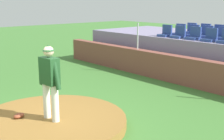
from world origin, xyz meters
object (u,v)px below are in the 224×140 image
(stadium_chair_2, at_px, (194,36))
(stadium_chair_7, at_px, (179,32))
(stadium_chair_9, at_px, (206,34))
(stadium_chair_1, at_px, (179,34))
(stadium_chair_15, at_px, (204,31))
(stadium_chair_16, at_px, (218,33))
(stadium_chair_8, at_px, (193,33))
(pitcher, at_px, (50,77))
(stadium_chair_14, at_px, (191,30))
(fielding_glove, at_px, (19,116))
(stadium_chair_0, at_px, (166,33))
(baseball, at_px, (56,110))
(stadium_chair_10, at_px, (222,35))
(stadium_chair_3, at_px, (210,37))

(stadium_chair_2, relative_size, stadium_chair_7, 1.00)
(stadium_chair_9, bearing_deg, stadium_chair_1, 53.80)
(stadium_chair_15, height_order, stadium_chair_16, same)
(stadium_chair_7, distance_m, stadium_chair_8, 0.69)
(pitcher, distance_m, stadium_chair_14, 8.97)
(stadium_chair_15, bearing_deg, stadium_chair_9, 126.93)
(stadium_chair_7, distance_m, stadium_chair_15, 1.14)
(fielding_glove, relative_size, stadium_chair_0, 0.60)
(stadium_chair_7, height_order, stadium_chair_15, same)
(stadium_chair_15, bearing_deg, pitcher, 99.63)
(stadium_chair_16, bearing_deg, stadium_chair_9, 87.31)
(stadium_chair_1, bearing_deg, stadium_chair_15, -91.25)
(pitcher, xyz_separation_m, stadium_chair_1, (-1.52, 6.88, 0.40))
(pitcher, height_order, stadium_chair_0, pitcher)
(baseball, distance_m, stadium_chair_15, 8.52)
(fielding_glove, bearing_deg, stadium_chair_8, 162.28)
(stadium_chair_0, xyz_separation_m, stadium_chair_14, (0.01, 1.81, 0.00))
(stadium_chair_0, height_order, stadium_chair_10, same)
(stadium_chair_10, bearing_deg, stadium_chair_0, 23.57)
(stadium_chair_8, distance_m, stadium_chair_9, 0.66)
(pitcher, distance_m, stadium_chair_3, 6.89)
(stadium_chair_1, distance_m, stadium_chair_2, 0.71)
(stadium_chair_3, height_order, stadium_chair_10, same)
(stadium_chair_7, relative_size, stadium_chair_16, 1.00)
(stadium_chair_2, bearing_deg, stadium_chair_8, -53.14)
(stadium_chair_1, height_order, stadium_chair_8, same)
(stadium_chair_1, relative_size, stadium_chair_2, 1.00)
(fielding_glove, distance_m, stadium_chair_15, 9.40)
(stadium_chair_15, bearing_deg, stadium_chair_10, 147.21)
(baseball, bearing_deg, stadium_chair_9, 93.06)
(stadium_chair_3, bearing_deg, baseball, 86.99)
(stadium_chair_8, bearing_deg, fielding_glove, 95.97)
(stadium_chair_0, bearing_deg, baseball, 105.33)
(stadium_chair_7, bearing_deg, stadium_chair_0, 87.85)
(stadium_chair_7, relative_size, stadium_chair_14, 1.00)
(baseball, height_order, stadium_chair_14, stadium_chair_14)
(pitcher, bearing_deg, stadium_chair_10, 86.06)
(stadium_chair_8, bearing_deg, baseball, 98.10)
(stadium_chair_10, xyz_separation_m, stadium_chair_16, (-0.70, 0.87, 0.00))
(stadium_chair_0, xyz_separation_m, stadium_chair_1, (0.69, 0.00, 0.00))
(stadium_chair_10, bearing_deg, stadium_chair_7, 0.12)
(stadium_chair_0, distance_m, stadium_chair_15, 1.96)
(stadium_chair_14, height_order, stadium_chair_15, same)
(stadium_chair_3, distance_m, stadium_chair_10, 0.92)
(stadium_chair_16, bearing_deg, stadium_chair_10, 128.56)
(stadium_chair_7, xyz_separation_m, stadium_chair_9, (1.35, 0.03, 0.00))
(stadium_chair_0, distance_m, stadium_chair_7, 0.92)
(stadium_chair_3, distance_m, stadium_chair_15, 2.29)
(fielding_glove, distance_m, stadium_chair_1, 7.61)
(stadium_chair_2, distance_m, stadium_chair_8, 1.14)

